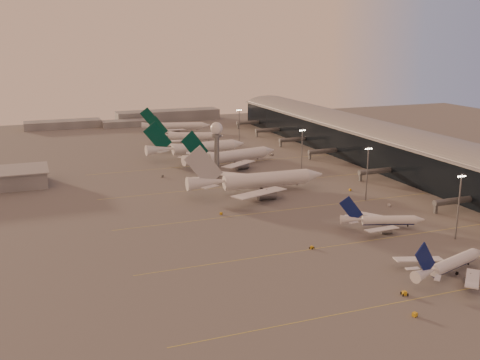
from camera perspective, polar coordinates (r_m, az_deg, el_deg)
name	(u,v)px	position (r m, az deg, el deg)	size (l,w,h in m)	color
ground	(317,261)	(191.94, 7.82, -8.14)	(700.00, 700.00, 0.00)	#585655
taxiway_markings	(316,206)	(251.79, 7.75, -2.58)	(180.00, 185.25, 0.02)	gold
terminal	(392,148)	(334.53, 15.17, 3.17)	(57.00, 362.00, 23.04)	black
radar_tower	(217,139)	(294.30, -2.39, 4.23)	(6.40, 6.40, 31.10)	slate
mast_a	(459,204)	(220.05, 21.35, -2.26)	(3.60, 0.56, 25.00)	slate
mast_b	(367,171)	(260.01, 12.81, 0.87)	(3.60, 0.56, 25.00)	slate
mast_c	(302,150)	(303.81, 6.31, 3.09)	(3.60, 0.56, 25.00)	slate
mast_d	(239,125)	(384.06, -0.08, 5.58)	(3.60, 0.56, 25.00)	slate
distant_horizon	(138,118)	(492.99, -10.29, 6.18)	(165.00, 37.50, 9.00)	slate
narrowbody_near	(450,266)	(190.46, 20.53, -8.20)	(36.36, 28.58, 14.62)	white
narrowbody_mid	(382,222)	(226.95, 14.27, -4.12)	(32.81, 25.74, 13.32)	white
widebody_white	(258,183)	(269.97, 1.82, -0.34)	(70.46, 56.40, 24.77)	white
greentail_a	(231,158)	(325.59, -0.89, 2.21)	(62.13, 49.66, 22.85)	white
greentail_b	(197,150)	(349.38, -4.38, 3.05)	(65.80, 52.99, 23.89)	white
greentail_c	(187,138)	(397.28, -5.45, 4.30)	(50.60, 40.18, 19.13)	white
greentail_d	(176,128)	(441.88, -6.47, 5.32)	(53.09, 42.36, 19.65)	white
gsv_truck_a	(416,312)	(162.16, 17.45, -12.67)	(6.45, 3.90, 2.45)	gold
gsv_tug_near	(404,293)	(173.27, 16.36, -11.00)	(3.16, 4.41, 1.15)	gold
gsv_tug_mid	(312,248)	(201.83, 7.30, -6.82)	(3.25, 3.70, 0.91)	gold
gsv_truck_b	(390,204)	(256.49, 15.01, -2.36)	(6.07, 3.05, 2.34)	silver
gsv_truck_c	(222,212)	(237.19, -1.89, -3.28)	(4.90, 4.74, 2.03)	gold
gsv_catering_b	(351,187)	(277.66, 11.17, -0.70)	(4.74, 2.45, 3.78)	gold
gsv_tug_far	(229,187)	(277.27, -1.12, -0.73)	(3.46, 4.36, 1.09)	silver
gsv_truck_d	(162,175)	(301.92, -7.92, 0.55)	(2.50, 6.30, 2.52)	#535558
gsv_tug_hangar	(272,155)	(353.27, 3.24, 2.59)	(4.40, 3.95, 1.08)	silver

